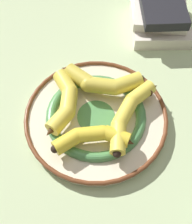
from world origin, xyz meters
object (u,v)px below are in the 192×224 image
at_px(banana_c, 65,103).
at_px(book_stack, 160,15).
at_px(decorative_bowl, 96,117).
at_px(banana_b, 92,137).
at_px(banana_a, 129,114).
at_px(banana_d, 101,82).

distance_m(banana_c, book_stack, 0.39).
bearing_deg(banana_c, book_stack, -35.80).
xyz_separation_m(decorative_bowl, banana_b, (-0.04, -0.06, 0.03)).
relative_size(banana_a, book_stack, 0.81).
height_order(banana_c, banana_d, same).
height_order(banana_b, banana_c, banana_c).
distance_m(banana_d, book_stack, 0.30).
bearing_deg(book_stack, banana_b, 157.32).
xyz_separation_m(banana_a, banana_c, (-0.11, 0.09, 0.00)).
relative_size(decorative_bowl, banana_a, 1.77).
bearing_deg(banana_d, book_stack, 64.03).
bearing_deg(decorative_bowl, banana_b, -124.64).
bearing_deg(banana_c, banana_b, -140.78).
distance_m(banana_a, book_stack, 0.35).
distance_m(decorative_bowl, banana_a, 0.08).
distance_m(banana_a, banana_b, 0.10).
bearing_deg(banana_c, decorative_bowl, -99.33).
bearing_deg(banana_a, book_stack, -170.87).
bearing_deg(book_stack, banana_c, 143.61).
bearing_deg(banana_b, decorative_bowl, -102.82).
distance_m(banana_b, book_stack, 0.43).
xyz_separation_m(banana_d, book_stack, (0.27, 0.14, -0.01)).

